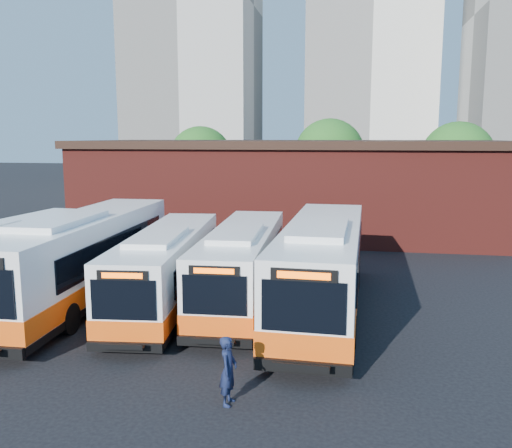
% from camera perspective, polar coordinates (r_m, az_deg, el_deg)
% --- Properties ---
extents(ground, '(220.00, 220.00, 0.00)m').
position_cam_1_polar(ground, '(19.50, -2.62, -10.81)').
color(ground, black).
extents(bus_west, '(3.12, 13.61, 3.69)m').
position_cam_1_polar(bus_west, '(23.12, -17.86, -3.73)').
color(bus_west, white).
rests_on(bus_west, ground).
extents(bus_midwest, '(3.42, 11.54, 3.10)m').
position_cam_1_polar(bus_midwest, '(21.89, -9.33, -4.83)').
color(bus_midwest, white).
rests_on(bus_midwest, ground).
extents(bus_mideast, '(2.88, 11.66, 3.15)m').
position_cam_1_polar(bus_mideast, '(22.04, -1.45, -4.55)').
color(bus_mideast, white).
rests_on(bus_mideast, ground).
extents(bus_east, '(3.12, 13.29, 3.60)m').
position_cam_1_polar(bus_east, '(20.91, 7.00, -4.81)').
color(bus_east, white).
rests_on(bus_east, ground).
extents(transit_worker, '(0.46, 0.67, 1.78)m').
position_cam_1_polar(transit_worker, '(14.02, -2.93, -15.15)').
color(transit_worker, '#131B38').
rests_on(transit_worker, ground).
extents(depot_building, '(28.60, 12.60, 6.40)m').
position_cam_1_polar(depot_building, '(38.25, 3.84, 4.06)').
color(depot_building, maroon).
rests_on(depot_building, ground).
extents(tree_west, '(6.00, 6.00, 7.65)m').
position_cam_1_polar(tree_west, '(51.85, -5.84, 6.91)').
color(tree_west, '#382314').
rests_on(tree_west, ground).
extents(tree_mid, '(6.56, 6.56, 8.36)m').
position_cam_1_polar(tree_mid, '(51.95, 7.72, 7.36)').
color(tree_mid, '#382314').
rests_on(tree_mid, ground).
extents(tree_east, '(6.24, 6.24, 7.96)m').
position_cam_1_polar(tree_east, '(49.74, 20.42, 6.50)').
color(tree_east, '#382314').
rests_on(tree_east, ground).
extents(tower_left, '(20.00, 18.00, 56.20)m').
position_cam_1_polar(tower_left, '(95.94, -6.58, 21.88)').
color(tower_left, '#B3AFA5').
rests_on(tower_left, ground).
extents(tower_center, '(22.00, 20.00, 61.20)m').
position_cam_1_polar(tower_center, '(106.59, 12.11, 21.83)').
color(tower_center, silver).
rests_on(tower_center, ground).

